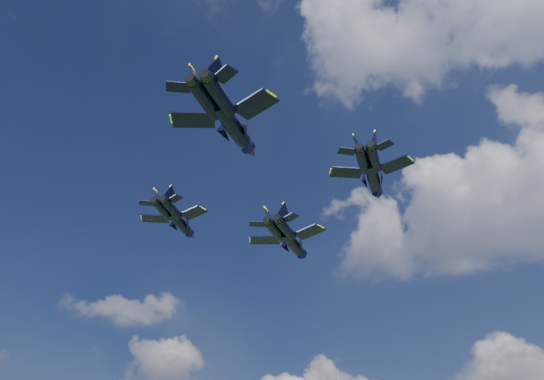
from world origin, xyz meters
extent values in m
cylinder|color=black|center=(-10.21, 22.19, 54.35)|extent=(3.76, 9.57, 1.88)
cone|color=black|center=(-11.45, 28.11, 54.35)|extent=(2.29, 3.02, 1.77)
ellipsoid|color=brown|center=(-10.92, 25.56, 54.93)|extent=(1.61, 3.13, 0.86)
cube|color=black|center=(-13.46, 19.37, 54.35)|extent=(5.50, 4.92, 0.19)
cube|color=black|center=(-6.11, 20.91, 54.35)|extent=(5.20, 3.52, 0.19)
cube|color=black|center=(-11.31, 14.18, 54.35)|extent=(2.92, 2.80, 0.15)
cube|color=black|center=(-6.00, 15.29, 54.35)|extent=(2.84, 2.20, 0.15)
cube|color=black|center=(-9.94, 15.32, 55.81)|extent=(1.38, 2.85, 3.14)
cube|color=black|center=(-7.70, 15.79, 55.81)|extent=(1.51, 3.12, 3.14)
cylinder|color=black|center=(-20.00, 5.78, 53.73)|extent=(3.78, 7.82, 1.54)
cone|color=black|center=(-21.49, 10.52, 53.73)|extent=(2.06, 2.56, 1.46)
ellipsoid|color=brown|center=(-20.85, 8.48, 54.20)|extent=(1.54, 2.59, 0.70)
cube|color=black|center=(-22.43, 3.22, 53.73)|extent=(4.46, 4.22, 0.15)
cube|color=black|center=(-16.55, 5.07, 53.73)|extent=(4.10, 2.53, 0.15)
cube|color=black|center=(-20.25, -0.85, 53.73)|extent=(2.36, 2.37, 0.12)
cube|color=black|center=(-16.00, 0.48, 53.73)|extent=(2.26, 1.64, 0.12)
cube|color=black|center=(-19.23, 0.19, 54.92)|extent=(1.35, 2.24, 2.58)
cube|color=black|center=(-17.43, 0.75, 54.92)|extent=(1.32, 2.56, 2.58)
cylinder|color=black|center=(9.73, 11.37, 54.04)|extent=(4.09, 8.27, 1.63)
cone|color=black|center=(8.10, 16.37, 54.04)|extent=(2.20, 2.72, 1.54)
ellipsoid|color=brown|center=(8.80, 14.21, 54.54)|extent=(1.65, 2.74, 0.74)
cube|color=black|center=(7.19, 8.63, 54.04)|extent=(4.71, 4.49, 0.16)
cube|color=black|center=(13.40, 10.66, 54.04)|extent=(4.32, 2.64, 0.16)
cube|color=black|center=(9.54, 4.34, 54.04)|extent=(2.49, 2.51, 0.13)
cube|color=black|center=(14.03, 5.80, 54.04)|extent=(2.38, 1.72, 0.13)
cube|color=black|center=(10.61, 5.45, 55.31)|extent=(1.46, 2.36, 2.73)
cube|color=black|center=(12.51, 6.07, 55.31)|extent=(1.41, 2.71, 2.73)
cylinder|color=black|center=(-0.59, -6.63, 55.86)|extent=(4.34, 10.40, 2.04)
cone|color=black|center=(-2.11, -0.23, 55.86)|extent=(2.56, 3.31, 1.93)
ellipsoid|color=brown|center=(-1.45, -2.99, 56.49)|extent=(1.83, 3.41, 0.93)
cube|color=black|center=(-4.04, -9.78, 55.86)|extent=(5.96, 5.42, 0.20)
cube|color=black|center=(3.91, -7.89, 55.86)|extent=(5.60, 3.70, 0.20)
cube|color=black|center=(-1.55, -15.36, 55.86)|extent=(3.17, 3.07, 0.16)
cube|color=black|center=(4.19, -14.00, 55.86)|extent=(3.06, 2.33, 0.16)
cube|color=black|center=(-0.10, -14.09, 57.45)|extent=(1.58, 3.07, 3.41)
cube|color=black|center=(2.33, -13.51, 57.45)|extent=(1.67, 3.39, 3.41)
camera|label=1|loc=(36.84, -52.81, 9.48)|focal=40.00mm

